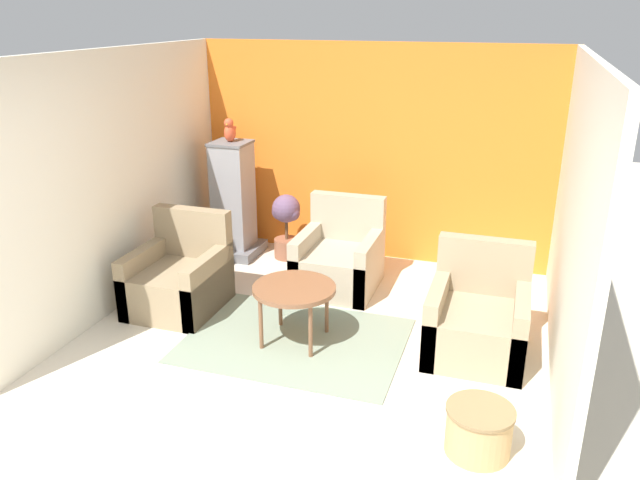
{
  "coord_description": "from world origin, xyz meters",
  "views": [
    {
      "loc": [
        1.59,
        -2.98,
        2.75
      ],
      "look_at": [
        0.0,
        1.89,
        0.85
      ],
      "focal_mm": 35.0,
      "sensor_mm": 36.0,
      "label": 1
    }
  ],
  "objects_px": {
    "armchair_left": "(180,280)",
    "birdcage": "(233,204)",
    "parrot": "(230,131)",
    "wicker_basket": "(479,429)",
    "coffee_table": "(294,291)",
    "armchair_middle": "(339,261)",
    "armchair_right": "(477,321)",
    "potted_plant": "(286,221)"
  },
  "relations": [
    {
      "from": "armchair_left",
      "to": "birdcage",
      "type": "height_order",
      "value": "birdcage"
    },
    {
      "from": "armchair_left",
      "to": "parrot",
      "type": "xyz_separation_m",
      "value": [
        -0.11,
        1.47,
        1.19
      ]
    },
    {
      "from": "armchair_left",
      "to": "wicker_basket",
      "type": "height_order",
      "value": "armchair_left"
    },
    {
      "from": "coffee_table",
      "to": "parrot",
      "type": "distance_m",
      "value": 2.45
    },
    {
      "from": "birdcage",
      "to": "wicker_basket",
      "type": "distance_m",
      "value": 4.13
    },
    {
      "from": "armchair_middle",
      "to": "wicker_basket",
      "type": "relative_size",
      "value": 2.05
    },
    {
      "from": "coffee_table",
      "to": "armchair_left",
      "type": "relative_size",
      "value": 0.78
    },
    {
      "from": "birdcage",
      "to": "parrot",
      "type": "height_order",
      "value": "parrot"
    },
    {
      "from": "armchair_left",
      "to": "armchair_right",
      "type": "height_order",
      "value": "same"
    },
    {
      "from": "armchair_right",
      "to": "birdcage",
      "type": "bearing_deg",
      "value": 153.75
    },
    {
      "from": "coffee_table",
      "to": "birdcage",
      "type": "bearing_deg",
      "value": 128.7
    },
    {
      "from": "armchair_left",
      "to": "birdcage",
      "type": "distance_m",
      "value": 1.51
    },
    {
      "from": "armchair_middle",
      "to": "armchair_left",
      "type": "bearing_deg",
      "value": -144.71
    },
    {
      "from": "armchair_left",
      "to": "parrot",
      "type": "bearing_deg",
      "value": 94.16
    },
    {
      "from": "birdcage",
      "to": "parrot",
      "type": "distance_m",
      "value": 0.85
    },
    {
      "from": "parrot",
      "to": "wicker_basket",
      "type": "height_order",
      "value": "parrot"
    },
    {
      "from": "armchair_left",
      "to": "armchair_middle",
      "type": "bearing_deg",
      "value": 35.29
    },
    {
      "from": "coffee_table",
      "to": "potted_plant",
      "type": "xyz_separation_m",
      "value": [
        -0.78,
        1.83,
        -0.03
      ]
    },
    {
      "from": "armchair_right",
      "to": "potted_plant",
      "type": "distance_m",
      "value": 2.77
    },
    {
      "from": "armchair_middle",
      "to": "parrot",
      "type": "height_order",
      "value": "parrot"
    },
    {
      "from": "parrot",
      "to": "wicker_basket",
      "type": "bearing_deg",
      "value": -42.04
    },
    {
      "from": "armchair_right",
      "to": "parrot",
      "type": "bearing_deg",
      "value": 153.72
    },
    {
      "from": "wicker_basket",
      "to": "armchair_middle",
      "type": "bearing_deg",
      "value": 125.86
    },
    {
      "from": "birdcage",
      "to": "armchair_right",
      "type": "bearing_deg",
      "value": -26.25
    },
    {
      "from": "coffee_table",
      "to": "armchair_left",
      "type": "bearing_deg",
      "value": 167.67
    },
    {
      "from": "birdcage",
      "to": "wicker_basket",
      "type": "height_order",
      "value": "birdcage"
    },
    {
      "from": "coffee_table",
      "to": "armchair_right",
      "type": "relative_size",
      "value": 0.78
    },
    {
      "from": "armchair_right",
      "to": "armchair_middle",
      "type": "height_order",
      "value": "same"
    },
    {
      "from": "armchair_left",
      "to": "parrot",
      "type": "distance_m",
      "value": 1.89
    },
    {
      "from": "armchair_middle",
      "to": "birdcage",
      "type": "relative_size",
      "value": 0.68
    },
    {
      "from": "birdcage",
      "to": "armchair_middle",
      "type": "bearing_deg",
      "value": -19.86
    },
    {
      "from": "birdcage",
      "to": "potted_plant",
      "type": "bearing_deg",
      "value": 7.57
    },
    {
      "from": "armchair_middle",
      "to": "parrot",
      "type": "xyz_separation_m",
      "value": [
        -1.44,
        0.52,
        1.19
      ]
    },
    {
      "from": "potted_plant",
      "to": "armchair_left",
      "type": "bearing_deg",
      "value": -108.43
    },
    {
      "from": "coffee_table",
      "to": "armchair_right",
      "type": "distance_m",
      "value": 1.57
    },
    {
      "from": "coffee_table",
      "to": "parrot",
      "type": "xyz_separation_m",
      "value": [
        -1.4,
        1.75,
        1.0
      ]
    },
    {
      "from": "armchair_right",
      "to": "birdcage",
      "type": "distance_m",
      "value": 3.28
    },
    {
      "from": "coffee_table",
      "to": "potted_plant",
      "type": "relative_size",
      "value": 0.94
    },
    {
      "from": "armchair_right",
      "to": "birdcage",
      "type": "xyz_separation_m",
      "value": [
        -2.93,
        1.44,
        0.34
      ]
    },
    {
      "from": "birdcage",
      "to": "wicker_basket",
      "type": "relative_size",
      "value": 3.02
    },
    {
      "from": "parrot",
      "to": "potted_plant",
      "type": "height_order",
      "value": "parrot"
    },
    {
      "from": "armchair_middle",
      "to": "coffee_table",
      "type": "bearing_deg",
      "value": -91.92
    }
  ]
}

